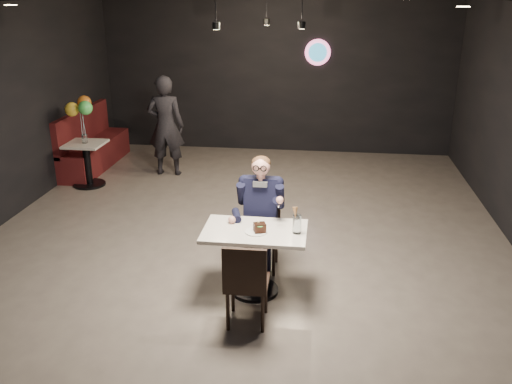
# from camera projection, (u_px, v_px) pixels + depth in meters

# --- Properties ---
(floor) EXTENTS (9.00, 9.00, 0.00)m
(floor) POSITION_uv_depth(u_px,v_px,m) (243.00, 243.00, 7.16)
(floor) COLOR slate
(floor) RESTS_ON ground
(wall_sign) EXTENTS (0.50, 0.06, 0.50)m
(wall_sign) POSITION_uv_depth(u_px,v_px,m) (318.00, 52.00, 10.52)
(wall_sign) COLOR pink
(wall_sign) RESTS_ON floor
(pendant_lights) EXTENTS (1.40, 1.20, 0.36)m
(pendant_lights) POSITION_uv_depth(u_px,v_px,m) (262.00, 8.00, 8.01)
(pendant_lights) COLOR black
(pendant_lights) RESTS_ON floor
(main_table) EXTENTS (1.10, 0.70, 0.75)m
(main_table) POSITION_uv_depth(u_px,v_px,m) (255.00, 261.00, 5.88)
(main_table) COLOR white
(main_table) RESTS_ON floor
(chair_far) EXTENTS (0.42, 0.46, 0.92)m
(chair_far) POSITION_uv_depth(u_px,v_px,m) (261.00, 233.00, 6.36)
(chair_far) COLOR black
(chair_far) RESTS_ON floor
(chair_near) EXTENTS (0.43, 0.47, 0.92)m
(chair_near) POSITION_uv_depth(u_px,v_px,m) (247.00, 281.00, 5.31)
(chair_near) COLOR black
(chair_near) RESTS_ON floor
(seated_man) EXTENTS (0.60, 0.80, 1.44)m
(seated_man) POSITION_uv_depth(u_px,v_px,m) (261.00, 213.00, 6.27)
(seated_man) COLOR black
(seated_man) RESTS_ON floor
(dessert_plate) EXTENTS (0.23, 0.23, 0.01)m
(dessert_plate) POSITION_uv_depth(u_px,v_px,m) (256.00, 232.00, 5.68)
(dessert_plate) COLOR white
(dessert_plate) RESTS_ON main_table
(cake_slice) EXTENTS (0.15, 0.13, 0.09)m
(cake_slice) POSITION_uv_depth(u_px,v_px,m) (260.00, 228.00, 5.66)
(cake_slice) COLOR black
(cake_slice) RESTS_ON dessert_plate
(mint_leaf) EXTENTS (0.06, 0.04, 0.01)m
(mint_leaf) POSITION_uv_depth(u_px,v_px,m) (260.00, 226.00, 5.60)
(mint_leaf) COLOR green
(mint_leaf) RESTS_ON cake_slice
(sundae_glass) EXTENTS (0.09, 0.09, 0.20)m
(sundae_glass) POSITION_uv_depth(u_px,v_px,m) (297.00, 224.00, 5.64)
(sundae_glass) COLOR silver
(sundae_glass) RESTS_ON main_table
(wafer_cone) EXTENTS (0.07, 0.07, 0.12)m
(wafer_cone) POSITION_uv_depth(u_px,v_px,m) (295.00, 213.00, 5.56)
(wafer_cone) COLOR tan
(wafer_cone) RESTS_ON sundae_glass
(booth_bench) EXTENTS (0.54, 2.16, 1.08)m
(booth_bench) POSITION_uv_depth(u_px,v_px,m) (94.00, 139.00, 10.05)
(booth_bench) COLOR #4A0F16
(booth_bench) RESTS_ON floor
(side_table) EXTENTS (0.61, 0.61, 0.76)m
(side_table) POSITION_uv_depth(u_px,v_px,m) (87.00, 164.00, 9.14)
(side_table) COLOR white
(side_table) RESTS_ON floor
(balloon_vase) EXTENTS (0.09, 0.09, 0.14)m
(balloon_vase) POSITION_uv_depth(u_px,v_px,m) (85.00, 139.00, 8.98)
(balloon_vase) COLOR silver
(balloon_vase) RESTS_ON side_table
(balloon_bunch) EXTENTS (0.42, 0.42, 0.69)m
(balloon_bunch) POSITION_uv_depth(u_px,v_px,m) (82.00, 113.00, 8.84)
(balloon_bunch) COLOR yellow
(balloon_bunch) RESTS_ON balloon_vase
(passerby) EXTENTS (0.67, 0.46, 1.77)m
(passerby) POSITION_uv_depth(u_px,v_px,m) (166.00, 126.00, 9.55)
(passerby) COLOR black
(passerby) RESTS_ON floor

